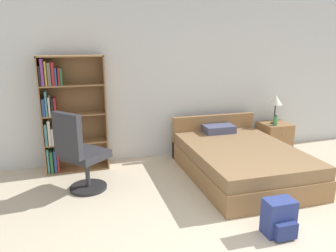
{
  "coord_description": "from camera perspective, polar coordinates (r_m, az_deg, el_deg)",
  "views": [
    {
      "loc": [
        -1.69,
        -2.01,
        1.96
      ],
      "look_at": [
        -0.54,
        1.98,
        0.86
      ],
      "focal_mm": 35.0,
      "sensor_mm": 36.0,
      "label": 1
    }
  ],
  "objects": [
    {
      "name": "bookshelf",
      "position": [
        5.09,
        -17.46,
        2.11
      ],
      "size": [
        0.93,
        0.29,
        1.74
      ],
      "color": "olive",
      "rests_on": "ground_plane"
    },
    {
      "name": "bed",
      "position": [
        4.95,
        12.26,
        -5.79
      ],
      "size": [
        1.46,
        2.09,
        0.71
      ],
      "color": "olive",
      "rests_on": "ground_plane"
    },
    {
      "name": "wall_back",
      "position": [
        5.54,
        1.82,
        8.04
      ],
      "size": [
        9.0,
        0.06,
        2.6
      ],
      "color": "silver",
      "rests_on": "ground_plane"
    },
    {
      "name": "table_lamp",
      "position": [
        6.04,
        18.26,
        4.14
      ],
      "size": [
        0.22,
        0.22,
        0.5
      ],
      "color": "#333333",
      "rests_on": "nightstand"
    },
    {
      "name": "water_bottle",
      "position": [
        5.97,
        18.19,
        0.92
      ],
      "size": [
        0.07,
        0.07,
        0.18
      ],
      "color": "#3F8C4C",
      "rests_on": "nightstand"
    },
    {
      "name": "office_chair",
      "position": [
        4.38,
        -15.05,
        -4.87
      ],
      "size": [
        0.72,
        0.72,
        1.1
      ],
      "color": "#232326",
      "rests_on": "ground_plane"
    },
    {
      "name": "backpack_blue",
      "position": [
        3.67,
        18.82,
        -14.98
      ],
      "size": [
        0.31,
        0.28,
        0.38
      ],
      "color": "navy",
      "rests_on": "ground_plane"
    },
    {
      "name": "nightstand",
      "position": [
        6.2,
        18.03,
        -1.83
      ],
      "size": [
        0.49,
        0.49,
        0.51
      ],
      "color": "olive",
      "rests_on": "ground_plane"
    }
  ]
}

